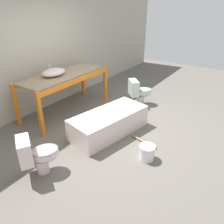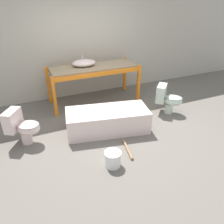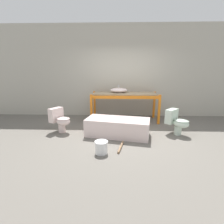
{
  "view_description": "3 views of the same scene",
  "coord_description": "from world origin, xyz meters",
  "views": [
    {
      "loc": [
        -3.27,
        -2.3,
        2.41
      ],
      "look_at": [
        -0.29,
        -0.27,
        0.57
      ],
      "focal_mm": 35.0,
      "sensor_mm": 36.0,
      "label": 1
    },
    {
      "loc": [
        -1.6,
        -3.59,
        2.43
      ],
      "look_at": [
        -0.12,
        -0.23,
        0.46
      ],
      "focal_mm": 35.0,
      "sensor_mm": 36.0,
      "label": 2
    },
    {
      "loc": [
        -0.16,
        -4.42,
        1.7
      ],
      "look_at": [
        -0.3,
        -0.36,
        0.69
      ],
      "focal_mm": 28.0,
      "sensor_mm": 36.0,
      "label": 3
    }
  ],
  "objects": [
    {
      "name": "ground_plane",
      "position": [
        0.0,
        0.0,
        0.0
      ],
      "size": [
        12.0,
        12.0,
        0.0
      ],
      "primitive_type": "plane",
      "color": "#666059"
    },
    {
      "name": "warehouse_wall_rear",
      "position": [
        0.0,
        1.96,
        1.6
      ],
      "size": [
        10.8,
        0.08,
        3.2
      ],
      "color": "#B2AD9E",
      "rests_on": "ground_plane"
    },
    {
      "name": "shelving_rack",
      "position": [
        0.07,
        1.31,
        0.81
      ],
      "size": [
        2.19,
        0.85,
        0.93
      ],
      "color": "orange",
      "rests_on": "ground_plane"
    },
    {
      "name": "sink_basin",
      "position": [
        -0.13,
        1.4,
        1.01
      ],
      "size": [
        0.57,
        0.41,
        0.24
      ],
      "color": "silver",
      "rests_on": "shelving_rack"
    },
    {
      "name": "bathtub_main",
      "position": [
        -0.16,
        -0.11,
        0.26
      ],
      "size": [
        1.72,
        1.0,
        0.45
      ],
      "rotation": [
        0.0,
        0.0,
        -0.2
      ],
      "color": "silver",
      "rests_on": "ground_plane"
    },
    {
      "name": "toilet_near",
      "position": [
        -1.73,
        0.11,
        0.36
      ],
      "size": [
        0.68,
        0.6,
        0.66
      ],
      "rotation": [
        0.0,
        0.0,
        1.03
      ],
      "color": "silver",
      "rests_on": "ground_plane"
    },
    {
      "name": "toilet_far",
      "position": [
        1.4,
        0.04,
        0.36
      ],
      "size": [
        0.66,
        0.66,
        0.66
      ],
      "rotation": [
        0.0,
        0.0,
        0.8
      ],
      "color": "silver",
      "rests_on": "ground_plane"
    },
    {
      "name": "bucket_white",
      "position": [
        -0.49,
        -1.12,
        0.14
      ],
      "size": [
        0.27,
        0.27,
        0.26
      ],
      "color": "white",
      "rests_on": "ground_plane"
    },
    {
      "name": "loose_pipe",
      "position": [
        -0.09,
        -0.86,
        0.02
      ],
      "size": [
        0.16,
        0.57,
        0.05
      ],
      "color": "#8C6B4C",
      "rests_on": "ground_plane"
    }
  ]
}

